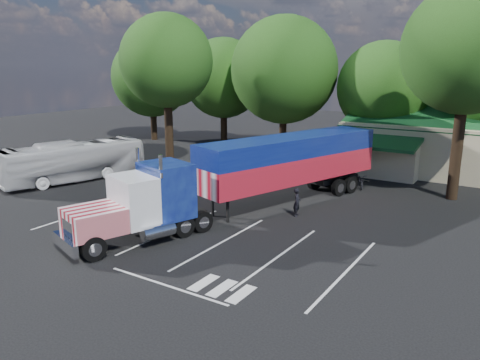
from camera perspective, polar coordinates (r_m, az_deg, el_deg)
The scene contains 12 objects.
ground at distance 29.78m, azimuth -0.73°, elevation -2.82°, with size 120.00×120.00×0.00m, color black.
tree_row_a at distance 55.20m, azimuth -10.71°, elevation 12.24°, with size 9.00×9.00×11.68m.
tree_row_b at distance 50.56m, azimuth -2.03°, elevation 12.29°, with size 8.40×8.40×11.35m.
tree_row_c at distance 45.05m, azimuth 5.41°, elevation 13.19°, with size 10.00×10.00×13.05m.
tree_row_d at distance 42.99m, azimuth 17.09°, elevation 10.68°, with size 8.00×8.00×10.60m.
tree_near_left at distance 39.68m, azimuth -8.96°, elevation 14.11°, with size 7.60×7.60×12.65m.
tree_near_right at distance 32.60m, azimuth 26.06°, elevation 14.12°, with size 8.00×8.00×13.50m.
semi_truck at distance 27.77m, azimuth 2.12°, elevation 1.29°, with size 9.14×20.91×4.44m.
woman at distance 27.26m, azimuth 6.97°, elevation -2.70°, with size 0.60×0.40×1.66m, color black.
bicycle at distance 34.37m, azimuth 14.43°, elevation -0.10°, with size 0.67×1.92×1.01m, color black.
tour_bus at distance 37.28m, azimuth -19.57°, elevation 2.16°, with size 2.51×10.71×2.98m, color silver.
silver_sedan at distance 38.83m, azimuth 26.42°, elevation 0.64°, with size 1.34×3.84×1.26m, color #B8BCC1.
Camera 1 is at (15.68, -23.82, 8.60)m, focal length 35.00 mm.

